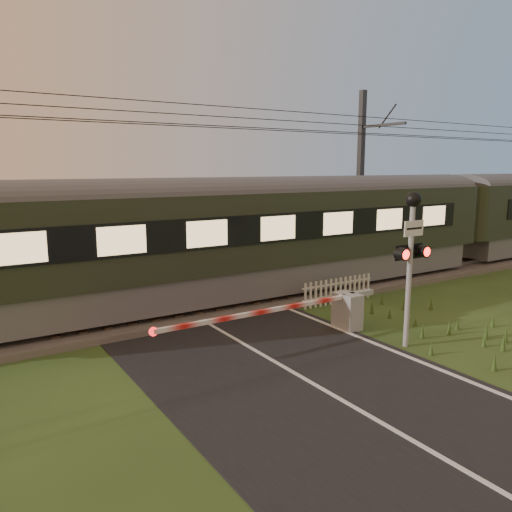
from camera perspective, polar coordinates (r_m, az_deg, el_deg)
ground at (r=10.24m, az=7.49°, el=-14.89°), size 160.00×160.00×0.00m
road at (r=10.08m, az=8.45°, el=-15.26°), size 6.00×140.00×0.03m
track_bed at (r=15.44m, az=-8.21°, el=-5.94°), size 140.00×3.40×0.39m
overhead_wires at (r=14.91m, az=-8.78°, el=15.45°), size 120.00×0.62×0.62m
train at (r=23.19m, az=21.56°, el=4.02°), size 39.58×2.73×3.68m
boom_gate at (r=13.51m, az=9.36°, el=-6.17°), size 6.46×0.75×1.00m
crossing_signal at (r=12.28m, az=17.31°, el=1.58°), size 0.96×0.37×3.76m
picket_fence at (r=16.19m, az=9.35°, el=-3.92°), size 2.85×0.07×0.83m
catenary_mast at (r=22.04m, az=11.94°, el=8.78°), size 0.23×2.47×7.47m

